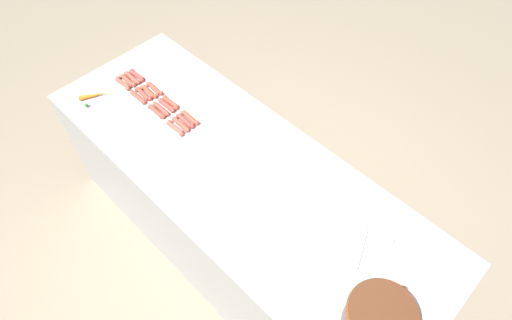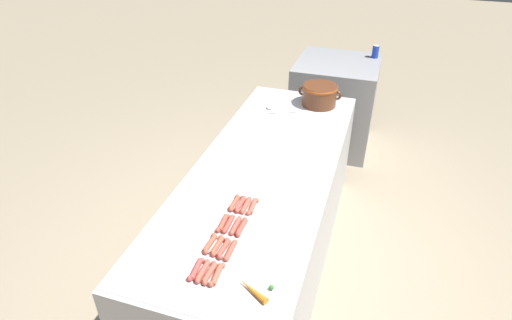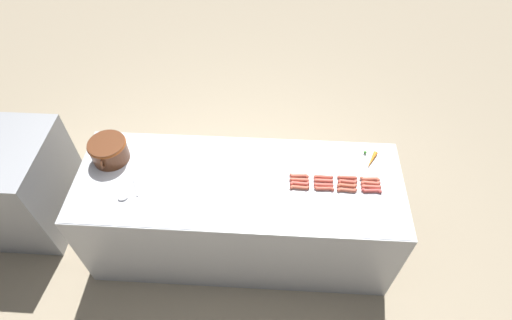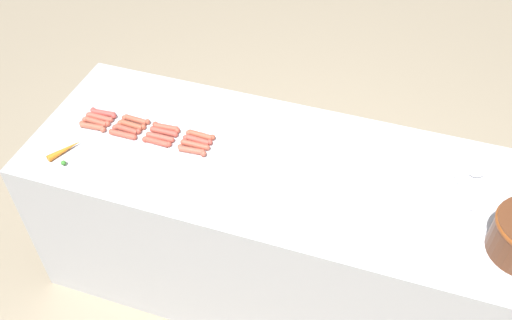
{
  "view_description": "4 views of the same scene",
  "coord_description": "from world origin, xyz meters",
  "px_view_note": "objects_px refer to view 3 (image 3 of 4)",
  "views": [
    {
      "loc": [
        0.86,
        0.99,
        2.7
      ],
      "look_at": [
        -0.06,
        0.08,
        0.97
      ],
      "focal_mm": 30.02,
      "sensor_mm": 36.0,
      "label": 1
    },
    {
      "loc": [
        0.63,
        -2.15,
        2.37
      ],
      "look_at": [
        -0.07,
        0.03,
        0.89
      ],
      "focal_mm": 29.72,
      "sensor_mm": 36.0,
      "label": 2
    },
    {
      "loc": [
        -1.77,
        -0.23,
        3.22
      ],
      "look_at": [
        0.12,
        -0.12,
        0.99
      ],
      "focal_mm": 28.43,
      "sensor_mm": 36.0,
      "label": 3
    },
    {
      "loc": [
        1.68,
        0.41,
        2.65
      ],
      "look_at": [
        0.03,
        -0.14,
        0.91
      ],
      "focal_mm": 39.06,
      "sensor_mm": 36.0,
      "label": 4
    }
  ],
  "objects_px": {
    "serving_spoon": "(127,193)",
    "hot_dog_9": "(348,182)",
    "hot_dog_4": "(371,187)",
    "hot_dog_11": "(299,180)",
    "hot_dog_5": "(347,186)",
    "hot_dog_13": "(347,178)",
    "hot_dog_7": "(300,184)",
    "hot_dog_0": "(372,191)",
    "hot_dog_14": "(323,177)",
    "hot_dog_15": "(299,176)",
    "hot_dog_3": "(300,187)",
    "back_cabinet": "(15,185)",
    "bean_pot": "(109,149)",
    "carrot": "(371,160)",
    "hot_dog_6": "(324,185)",
    "hot_dog_10": "(323,181)",
    "hot_dog_1": "(347,190)",
    "hot_dog_8": "(371,183)",
    "hot_dog_2": "(324,189)",
    "hot_dog_12": "(370,179)"
  },
  "relations": [
    {
      "from": "hot_dog_5",
      "to": "carrot",
      "type": "distance_m",
      "value": 0.32
    },
    {
      "from": "hot_dog_11",
      "to": "hot_dog_12",
      "type": "bearing_deg",
      "value": -86.02
    },
    {
      "from": "hot_dog_13",
      "to": "hot_dog_14",
      "type": "relative_size",
      "value": 1.0
    },
    {
      "from": "hot_dog_5",
      "to": "hot_dog_13",
      "type": "bearing_deg",
      "value": -6.75
    },
    {
      "from": "hot_dog_4",
      "to": "hot_dog_15",
      "type": "xyz_separation_m",
      "value": [
        0.07,
        0.51,
        0.0
      ]
    },
    {
      "from": "hot_dog_12",
      "to": "hot_dog_0",
      "type": "bearing_deg",
      "value": 179.93
    },
    {
      "from": "hot_dog_3",
      "to": "serving_spoon",
      "type": "distance_m",
      "value": 1.22
    },
    {
      "from": "carrot",
      "to": "hot_dog_0",
      "type": "bearing_deg",
      "value": 173.46
    },
    {
      "from": "hot_dog_13",
      "to": "carrot",
      "type": "xyz_separation_m",
      "value": [
        0.18,
        -0.19,
        0.0
      ]
    },
    {
      "from": "serving_spoon",
      "to": "hot_dog_9",
      "type": "bearing_deg",
      "value": -83.15
    },
    {
      "from": "hot_dog_2",
      "to": "serving_spoon",
      "type": "bearing_deg",
      "value": 94.78
    },
    {
      "from": "hot_dog_9",
      "to": "back_cabinet",
      "type": "bearing_deg",
      "value": 86.88
    },
    {
      "from": "hot_dog_10",
      "to": "bean_pot",
      "type": "distance_m",
      "value": 1.59
    },
    {
      "from": "hot_dog_4",
      "to": "hot_dog_6",
      "type": "bearing_deg",
      "value": 90.48
    },
    {
      "from": "hot_dog_0",
      "to": "hot_dog_2",
      "type": "bearing_deg",
      "value": 90.03
    },
    {
      "from": "hot_dog_3",
      "to": "hot_dog_11",
      "type": "relative_size",
      "value": 1.0
    },
    {
      "from": "back_cabinet",
      "to": "hot_dog_10",
      "type": "height_order",
      "value": "back_cabinet"
    },
    {
      "from": "hot_dog_4",
      "to": "hot_dog_8",
      "type": "height_order",
      "value": "same"
    },
    {
      "from": "hot_dog_2",
      "to": "hot_dog_14",
      "type": "relative_size",
      "value": 1.0
    },
    {
      "from": "hot_dog_13",
      "to": "hot_dog_15",
      "type": "relative_size",
      "value": 1.0
    },
    {
      "from": "hot_dog_5",
      "to": "hot_dog_8",
      "type": "relative_size",
      "value": 1.0
    },
    {
      "from": "hot_dog_7",
      "to": "hot_dog_14",
      "type": "height_order",
      "value": "same"
    },
    {
      "from": "hot_dog_11",
      "to": "hot_dog_12",
      "type": "height_order",
      "value": "same"
    },
    {
      "from": "hot_dog_6",
      "to": "hot_dog_13",
      "type": "bearing_deg",
      "value": -66.03
    },
    {
      "from": "hot_dog_7",
      "to": "carrot",
      "type": "xyz_separation_m",
      "value": [
        0.25,
        -0.54,
        0.0
      ]
    },
    {
      "from": "hot_dog_0",
      "to": "bean_pot",
      "type": "relative_size",
      "value": 0.41
    },
    {
      "from": "hot_dog_2",
      "to": "hot_dog_9",
      "type": "bearing_deg",
      "value": -67.3
    },
    {
      "from": "hot_dog_0",
      "to": "hot_dog_8",
      "type": "relative_size",
      "value": 1.0
    },
    {
      "from": "hot_dog_3",
      "to": "hot_dog_4",
      "type": "xyz_separation_m",
      "value": [
        0.03,
        -0.51,
        0.0
      ]
    },
    {
      "from": "hot_dog_3",
      "to": "hot_dog_14",
      "type": "xyz_separation_m",
      "value": [
        0.1,
        -0.17,
        0.0
      ]
    },
    {
      "from": "hot_dog_4",
      "to": "hot_dog_11",
      "type": "distance_m",
      "value": 0.51
    },
    {
      "from": "hot_dog_7",
      "to": "hot_dog_9",
      "type": "relative_size",
      "value": 1.0
    },
    {
      "from": "hot_dog_5",
      "to": "hot_dog_9",
      "type": "relative_size",
      "value": 1.0
    },
    {
      "from": "back_cabinet",
      "to": "hot_dog_5",
      "type": "relative_size",
      "value": 6.41
    },
    {
      "from": "hot_dog_2",
      "to": "back_cabinet",
      "type": "bearing_deg",
      "value": 85.08
    },
    {
      "from": "hot_dog_14",
      "to": "hot_dog_0",
      "type": "bearing_deg",
      "value": -107.25
    },
    {
      "from": "hot_dog_10",
      "to": "serving_spoon",
      "type": "distance_m",
      "value": 1.4
    },
    {
      "from": "hot_dog_0",
      "to": "hot_dog_4",
      "type": "bearing_deg",
      "value": -2.15
    },
    {
      "from": "hot_dog_9",
      "to": "hot_dog_14",
      "type": "relative_size",
      "value": 1.0
    },
    {
      "from": "hot_dog_13",
      "to": "serving_spoon",
      "type": "height_order",
      "value": "hot_dog_13"
    },
    {
      "from": "hot_dog_11",
      "to": "hot_dog_14",
      "type": "relative_size",
      "value": 1.0
    },
    {
      "from": "hot_dog_7",
      "to": "hot_dog_0",
      "type": "bearing_deg",
      "value": -93.85
    },
    {
      "from": "hot_dog_1",
      "to": "hot_dog_9",
      "type": "relative_size",
      "value": 1.0
    },
    {
      "from": "hot_dog_1",
      "to": "hot_dog_4",
      "type": "distance_m",
      "value": 0.18
    },
    {
      "from": "bean_pot",
      "to": "serving_spoon",
      "type": "bearing_deg",
      "value": -148.02
    },
    {
      "from": "hot_dog_5",
      "to": "serving_spoon",
      "type": "xyz_separation_m",
      "value": [
        -0.15,
        1.55,
        -0.01
      ]
    },
    {
      "from": "hot_dog_14",
      "to": "hot_dog_15",
      "type": "bearing_deg",
      "value": 89.34
    },
    {
      "from": "hot_dog_4",
      "to": "hot_dog_5",
      "type": "xyz_separation_m",
      "value": [
        0.0,
        0.17,
        0.0
      ]
    },
    {
      "from": "hot_dog_3",
      "to": "hot_dog_9",
      "type": "xyz_separation_m",
      "value": [
        0.07,
        -0.34,
        0.0
      ]
    },
    {
      "from": "hot_dog_10",
      "to": "hot_dog_14",
      "type": "relative_size",
      "value": 1.0
    }
  ]
}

